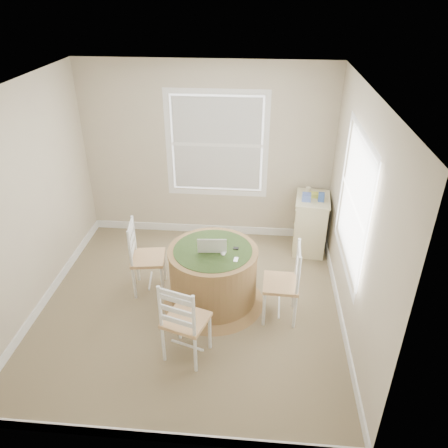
# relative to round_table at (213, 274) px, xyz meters

# --- Properties ---
(room) EXTENTS (3.64, 3.64, 2.64)m
(room) POSITION_rel_round_table_xyz_m (-0.10, 0.04, 0.89)
(room) COLOR #806F51
(room) RESTS_ON ground
(round_table) EXTENTS (1.24, 1.24, 0.76)m
(round_table) POSITION_rel_round_table_xyz_m (0.00, 0.00, 0.00)
(round_table) COLOR #8F6340
(round_table) RESTS_ON ground
(chair_left) EXTENTS (0.46, 0.47, 0.95)m
(chair_left) POSITION_rel_round_table_xyz_m (-0.83, 0.18, 0.06)
(chair_left) COLOR white
(chair_left) RESTS_ON ground
(chair_near) EXTENTS (0.52, 0.51, 0.95)m
(chair_near) POSITION_rel_round_table_xyz_m (-0.18, -0.89, 0.06)
(chair_near) COLOR white
(chair_near) RESTS_ON ground
(chair_right) EXTENTS (0.42, 0.43, 0.95)m
(chair_right) POSITION_rel_round_table_xyz_m (0.80, -0.19, 0.06)
(chair_right) COLOR white
(chair_right) RESTS_ON ground
(laptop) EXTENTS (0.35, 0.31, 0.23)m
(laptop) POSITION_rel_round_table_xyz_m (-0.01, 0.01, 0.37)
(laptop) COLOR white
(laptop) RESTS_ON round_table
(mouse) EXTENTS (0.07, 0.10, 0.03)m
(mouse) POSITION_rel_round_table_xyz_m (0.13, -0.07, 0.35)
(mouse) COLOR white
(mouse) RESTS_ON round_table
(phone) EXTENTS (0.05, 0.09, 0.02)m
(phone) POSITION_rel_round_table_xyz_m (0.28, -0.18, 0.34)
(phone) COLOR #B7BABF
(phone) RESTS_ON round_table
(keys) EXTENTS (0.07, 0.06, 0.02)m
(keys) POSITION_rel_round_table_xyz_m (0.27, 0.04, 0.35)
(keys) COLOR black
(keys) RESTS_ON round_table
(corner_chest) EXTENTS (0.53, 0.67, 0.83)m
(corner_chest) POSITION_rel_round_table_xyz_m (1.26, 1.33, 0.00)
(corner_chest) COLOR beige
(corner_chest) RESTS_ON ground
(tissue_box) EXTENTS (0.13, 0.13, 0.10)m
(tissue_box) POSITION_rel_round_table_xyz_m (1.15, 1.24, 0.47)
(tissue_box) COLOR #556EC4
(tissue_box) RESTS_ON corner_chest
(box_yellow) EXTENTS (0.16, 0.11, 0.06)m
(box_yellow) POSITION_rel_round_table_xyz_m (1.30, 1.36, 0.45)
(box_yellow) COLOR #C7CD48
(box_yellow) RESTS_ON corner_chest
(box_blue) EXTENTS (0.09, 0.09, 0.12)m
(box_blue) POSITION_rel_round_table_xyz_m (1.36, 1.23, 0.48)
(box_blue) COLOR #325298
(box_blue) RESTS_ON corner_chest
(cup_cream) EXTENTS (0.07, 0.07, 0.09)m
(cup_cream) POSITION_rel_round_table_xyz_m (1.19, 1.50, 0.46)
(cup_cream) COLOR beige
(cup_cream) RESTS_ON corner_chest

